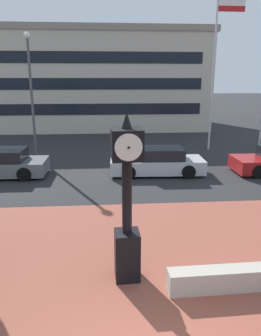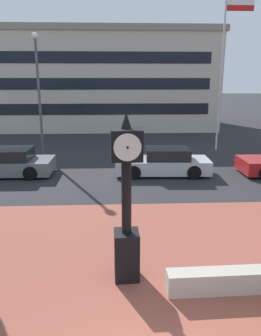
% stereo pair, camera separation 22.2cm
% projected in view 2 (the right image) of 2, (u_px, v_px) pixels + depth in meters
% --- Properties ---
extents(plaza_brick_paving, '(44.00, 11.84, 0.01)m').
position_uv_depth(plaza_brick_paving, '(144.00, 319.00, 6.24)').
color(plaza_brick_paving, brown).
rests_on(plaza_brick_paving, ground).
extents(planter_wall, '(3.21, 0.49, 0.50)m').
position_uv_depth(planter_wall, '(240.00, 280.00, 7.03)').
color(planter_wall, '#ADA393').
rests_on(planter_wall, ground).
extents(street_clock, '(0.66, 0.76, 3.79)m').
position_uv_depth(street_clock, '(126.00, 205.00, 7.08)').
color(street_clock, black).
rests_on(street_clock, ground).
extents(car_street_near, '(4.38, 2.01, 1.28)m').
position_uv_depth(car_street_near, '(7.00, 163.00, 15.46)').
color(car_street_near, slate).
rests_on(car_street_near, ground).
extents(car_street_mid, '(4.49, 1.96, 1.28)m').
position_uv_depth(car_street_mid, '(163.00, 163.00, 15.57)').
color(car_street_mid, '#B7BABF').
rests_on(car_street_mid, ground).
extents(flagpole_primary, '(1.74, 0.14, 9.48)m').
position_uv_depth(flagpole_primary, '(225.00, 59.00, 19.66)').
color(flagpole_primary, silver).
rests_on(flagpole_primary, ground).
extents(civic_building, '(22.34, 11.17, 8.59)m').
position_uv_depth(civic_building, '(93.00, 80.00, 31.47)').
color(civic_building, beige).
rests_on(civic_building, ground).
extents(street_lamp_post, '(0.36, 0.36, 6.83)m').
position_uv_depth(street_lamp_post, '(38.00, 84.00, 18.08)').
color(street_lamp_post, '#4C4C51').
rests_on(street_lamp_post, ground).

